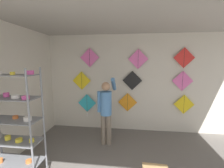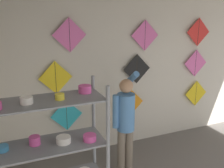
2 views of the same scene
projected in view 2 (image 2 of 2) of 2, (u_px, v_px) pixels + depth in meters
back_panel at (135, 73)px, 4.72m from camera, size 5.74×0.06×2.80m
shopkeeper at (125, 119)px, 3.79m from camera, size 0.42×0.57×1.66m
kite_0 at (67, 117)px, 4.30m from camera, size 0.55×0.04×0.69m
kite_1 at (130, 103)px, 4.73m from camera, size 0.55×0.01×0.55m
kite_2 at (196, 93)px, 5.32m from camera, size 0.55×0.01×0.55m
kite_3 at (56, 78)px, 4.06m from camera, size 0.55×0.01×0.55m
kite_4 at (137, 69)px, 4.61m from camera, size 0.55×0.01×0.55m
kite_5 at (196, 63)px, 5.12m from camera, size 0.55×0.01×0.55m
kite_6 at (69, 35)px, 3.97m from camera, size 0.55×0.01×0.55m
kite_7 at (145, 35)px, 4.50m from camera, size 0.55×0.01×0.55m
kite_8 at (198, 32)px, 4.95m from camera, size 0.55×0.01×0.55m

